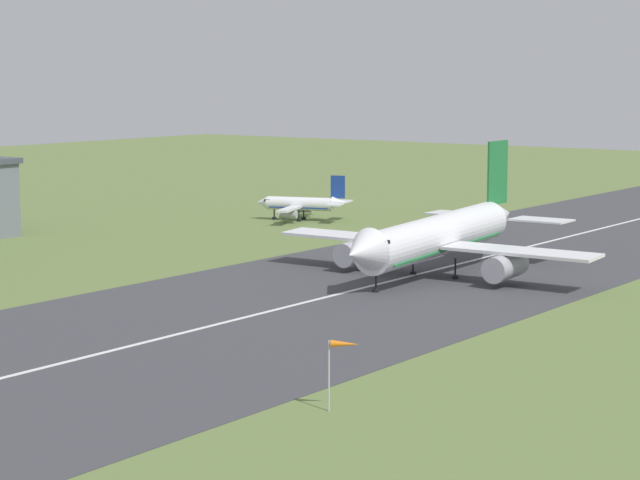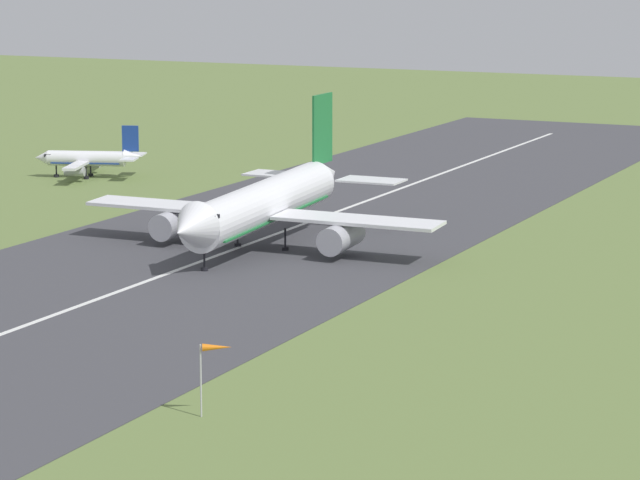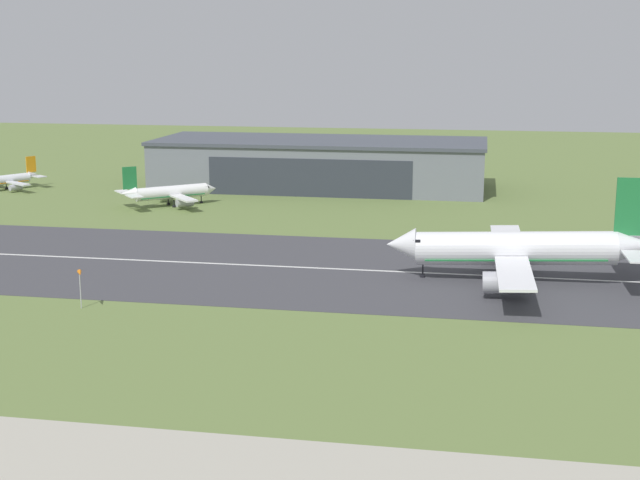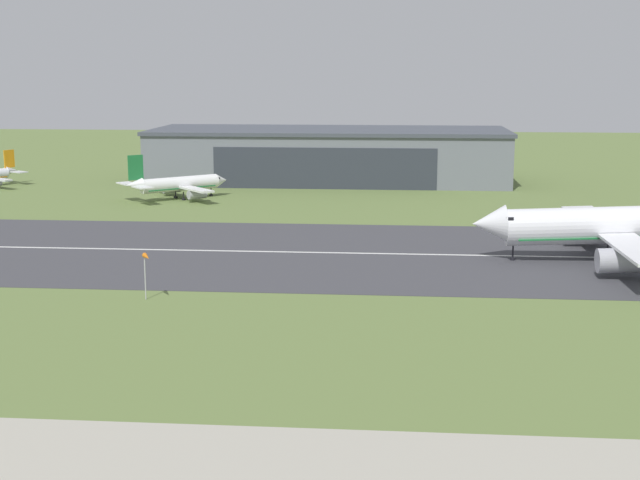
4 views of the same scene
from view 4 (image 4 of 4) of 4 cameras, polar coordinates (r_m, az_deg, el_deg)
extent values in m
plane|color=olive|center=(86.09, -13.66, -8.03)|extent=(654.80, 654.80, 0.00)
cube|color=#3D3D42|center=(137.47, -6.43, -0.70)|extent=(414.80, 50.52, 0.06)
cube|color=silver|center=(137.47, -6.43, -0.69)|extent=(373.32, 0.70, 0.01)
cube|color=#A8A393|center=(68.25, -19.26, -13.45)|extent=(311.10, 16.60, 0.05)
cube|color=slate|center=(222.67, 0.61, 5.35)|extent=(86.75, 31.63, 12.06)
cube|color=#424751|center=(222.14, 0.61, 7.01)|extent=(87.75, 32.63, 0.90)
cube|color=#2D333D|center=(207.06, 0.27, 4.60)|extent=(52.05, 0.12, 9.65)
cylinder|color=white|center=(134.98, 18.41, 0.92)|extent=(31.67, 6.00, 6.48)
cone|color=white|center=(131.55, 10.76, 1.04)|extent=(5.10, 5.44, 5.51)
cube|color=black|center=(131.73, 11.92, 1.48)|extent=(1.21, 4.56, 0.48)
cube|color=#1E7238|center=(135.23, 18.37, 0.31)|extent=(28.34, 5.66, 1.23)
cube|color=white|center=(147.20, 16.92, 1.43)|extent=(5.55, 20.31, 0.59)
cylinder|color=#A8A8B2|center=(145.73, 16.63, 0.59)|extent=(7.12, 3.46, 3.56)
cube|color=white|center=(122.86, 19.57, -0.53)|extent=(5.55, 20.31, 0.59)
cylinder|color=#A8A8B2|center=(124.48, 18.87, -1.24)|extent=(7.12, 3.46, 3.56)
cylinder|color=black|center=(132.78, 12.24, -0.70)|extent=(0.24, 0.24, 2.76)
cylinder|color=black|center=(133.01, 12.22, -1.19)|extent=(0.84, 0.84, 0.44)
cylinder|color=black|center=(138.71, 17.93, -0.49)|extent=(0.24, 0.24, 2.76)
cylinder|color=black|center=(138.93, 17.90, -0.96)|extent=(0.84, 0.84, 0.44)
cylinder|color=black|center=(132.63, 18.59, -1.04)|extent=(0.24, 0.24, 2.76)
cylinder|color=black|center=(132.87, 18.56, -1.53)|extent=(0.84, 0.84, 0.44)
cone|color=silver|center=(229.73, -19.13, 4.21)|extent=(3.55, 3.78, 2.28)
cube|color=orange|center=(229.19, -19.27, 4.93)|extent=(1.71, 2.48, 4.30)
cube|color=silver|center=(232.37, -19.58, 4.23)|extent=(4.56, 4.10, 0.24)
cube|color=silver|center=(227.06, -18.69, 4.15)|extent=(4.56, 4.10, 0.24)
cylinder|color=white|center=(193.49, -8.96, 3.58)|extent=(15.24, 13.83, 3.05)
cone|color=white|center=(198.28, -6.35, 3.82)|extent=(4.08, 4.11, 3.05)
cone|color=white|center=(188.87, -11.83, 3.47)|extent=(4.57, 4.48, 2.75)
cube|color=black|center=(197.47, -6.73, 3.96)|extent=(2.53, 2.68, 0.44)
cube|color=#1E7238|center=(193.60, -8.95, 3.33)|extent=(13.82, 12.56, 0.20)
cube|color=white|center=(187.82, -7.92, 3.23)|extent=(8.98, 9.71, 0.40)
cylinder|color=#A8A8B2|center=(188.98, -7.88, 2.91)|extent=(4.24, 4.03, 1.89)
cube|color=white|center=(199.66, -9.75, 3.62)|extent=(8.98, 9.71, 0.40)
cylinder|color=#A8A8B2|center=(199.33, -9.49, 3.27)|extent=(4.24, 4.03, 1.89)
cube|color=#1E7238|center=(188.68, -11.72, 4.56)|extent=(2.69, 2.39, 5.19)
cube|color=white|center=(185.45, -11.29, 3.33)|extent=(5.26, 5.43, 0.24)
cube|color=white|center=(192.44, -12.27, 3.56)|extent=(5.26, 5.43, 0.24)
cylinder|color=black|center=(197.34, -6.98, 3.06)|extent=(0.24, 0.24, 1.81)
cylinder|color=black|center=(197.43, -6.98, 2.86)|extent=(0.84, 0.84, 0.44)
cylinder|color=black|center=(192.13, -8.73, 2.80)|extent=(0.24, 0.24, 1.81)
cylinder|color=black|center=(192.22, -8.72, 2.60)|extent=(0.84, 0.84, 0.44)
cylinder|color=black|center=(195.36, -9.23, 2.92)|extent=(0.24, 0.24, 1.81)
cylinder|color=black|center=(195.45, -9.22, 2.72)|extent=(0.84, 0.84, 0.44)
cylinder|color=#B7B7BC|center=(109.56, -11.13, -2.29)|extent=(0.14, 0.14, 5.76)
cone|color=orange|center=(107.77, -11.03, -1.07)|extent=(1.60, 2.28, 0.60)
camera|label=1|loc=(118.28, -62.48, 4.83)|focal=70.00mm
camera|label=2|loc=(135.67, -66.10, 7.82)|focal=85.00mm
camera|label=3|loc=(30.26, 123.27, 11.79)|focal=50.00mm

